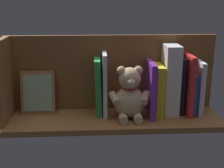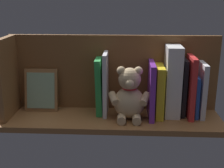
% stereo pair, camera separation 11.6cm
% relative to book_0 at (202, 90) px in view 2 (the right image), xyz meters
% --- Properties ---
extents(ground_plane, '(0.86, 0.25, 0.02)m').
position_rel_book_0_xyz_m(ground_plane, '(0.35, 0.03, -0.12)').
color(ground_plane, brown).
extents(shelf_back_panel, '(0.86, 0.02, 0.31)m').
position_rel_book_0_xyz_m(shelf_back_panel, '(0.35, -0.07, 0.05)').
color(shelf_back_panel, brown).
rests_on(shelf_back_panel, ground_plane).
extents(shelf_side_divider, '(0.02, 0.19, 0.31)m').
position_rel_book_0_xyz_m(shelf_side_divider, '(0.76, 0.03, 0.05)').
color(shelf_side_divider, brown).
rests_on(shelf_side_divider, ground_plane).
extents(book_0, '(0.02, 0.12, 0.22)m').
position_rel_book_0_xyz_m(book_0, '(0.00, 0.00, 0.00)').
color(book_0, silver).
rests_on(book_0, ground_plane).
extents(book_1, '(0.02, 0.11, 0.17)m').
position_rel_book_0_xyz_m(book_1, '(0.02, -0.00, -0.03)').
color(book_1, blue).
rests_on(book_1, ground_plane).
extents(book_2, '(0.02, 0.13, 0.24)m').
position_rel_book_0_xyz_m(book_2, '(0.05, 0.01, 0.01)').
color(book_2, red).
rests_on(book_2, ground_plane).
extents(book_3, '(0.02, 0.10, 0.23)m').
position_rel_book_0_xyz_m(book_3, '(0.07, -0.01, 0.01)').
color(book_3, black).
rests_on(book_3, ground_plane).
extents(dictionary_thick_white, '(0.06, 0.11, 0.28)m').
position_rel_book_0_xyz_m(dictionary_thick_white, '(0.12, -0.00, 0.03)').
color(dictionary_thick_white, white).
rests_on(dictionary_thick_white, ground_plane).
extents(book_4, '(0.03, 0.13, 0.20)m').
position_rel_book_0_xyz_m(book_4, '(0.17, 0.01, -0.01)').
color(book_4, yellow).
rests_on(book_4, ground_plane).
extents(book_5, '(0.02, 0.15, 0.22)m').
position_rel_book_0_xyz_m(book_5, '(0.20, 0.02, 0.00)').
color(book_5, purple).
rests_on(book_5, ground_plane).
extents(teddy_bear, '(0.17, 0.13, 0.21)m').
position_rel_book_0_xyz_m(teddy_bear, '(0.28, 0.04, -0.02)').
color(teddy_bear, '#D1B284').
rests_on(teddy_bear, ground_plane).
extents(book_6, '(0.02, 0.12, 0.25)m').
position_rel_book_0_xyz_m(book_6, '(0.38, -0.00, 0.02)').
color(book_6, silver).
rests_on(book_6, ground_plane).
extents(book_7, '(0.03, 0.10, 0.23)m').
position_rel_book_0_xyz_m(book_7, '(0.41, -0.01, 0.01)').
color(book_7, green).
rests_on(book_7, ground_plane).
extents(picture_frame_leaning, '(0.14, 0.05, 0.18)m').
position_rel_book_0_xyz_m(picture_frame_leaning, '(0.65, -0.03, -0.02)').
color(picture_frame_leaning, '#9E6B3D').
rests_on(picture_frame_leaning, ground_plane).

